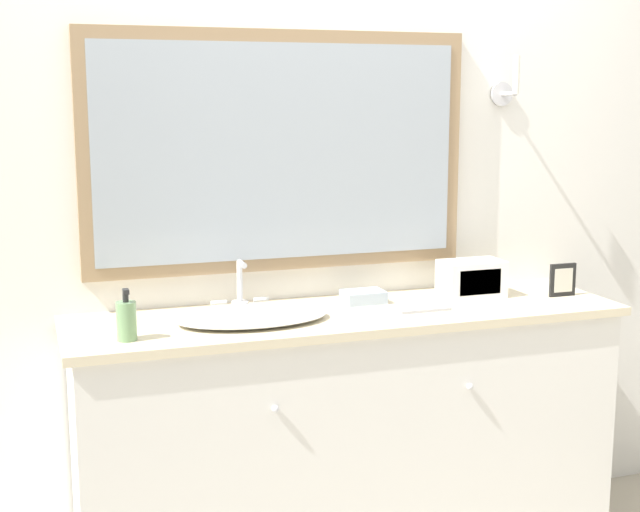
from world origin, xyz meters
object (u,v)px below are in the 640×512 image
at_px(appliance_box, 472,279).
at_px(picture_frame, 563,280).
at_px(sink_basin, 252,315).
at_px(soap_bottle, 126,320).

relative_size(appliance_box, picture_frame, 1.87).
distance_m(sink_basin, appliance_box, 0.86).
distance_m(appliance_box, picture_frame, 0.34).
xyz_separation_m(sink_basin, picture_frame, (1.18, -0.01, 0.04)).
xyz_separation_m(soap_bottle, appliance_box, (1.27, 0.20, 0.00)).
height_order(sink_basin, picture_frame, sink_basin).
relative_size(soap_bottle, appliance_box, 0.70).
xyz_separation_m(sink_basin, appliance_box, (0.86, 0.09, 0.05)).
height_order(sink_basin, appliance_box, sink_basin).
relative_size(sink_basin, appliance_box, 2.22).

